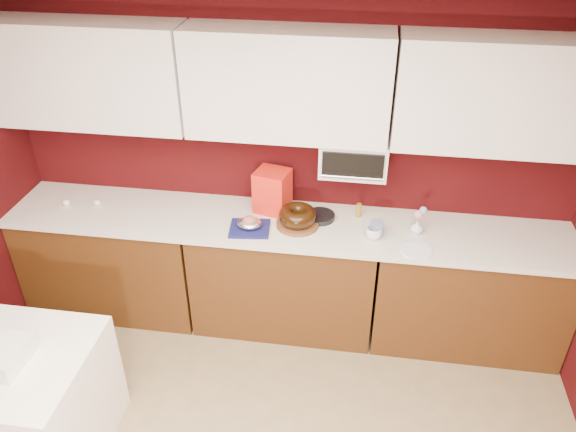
% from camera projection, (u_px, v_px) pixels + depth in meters
% --- Properties ---
extents(ceiling, '(4.00, 4.50, 0.02)m').
position_uv_depth(ceiling, '(168.00, 108.00, 1.46)').
color(ceiling, white).
rests_on(ceiling, wall_back).
extents(wall_back, '(4.00, 0.02, 2.50)m').
position_uv_depth(wall_back, '(291.00, 158.00, 4.01)').
color(wall_back, '#380709').
rests_on(wall_back, floor).
extents(base_cabinet_left, '(1.31, 0.58, 0.86)m').
position_uv_depth(base_cabinet_left, '(115.00, 259.00, 4.36)').
color(base_cabinet_left, '#49290E').
rests_on(base_cabinet_left, floor).
extents(base_cabinet_center, '(1.31, 0.58, 0.86)m').
position_uv_depth(base_cabinet_center, '(285.00, 275.00, 4.19)').
color(base_cabinet_center, '#49290E').
rests_on(base_cabinet_center, floor).
extents(base_cabinet_right, '(1.31, 0.58, 0.86)m').
position_uv_depth(base_cabinet_right, '(468.00, 292.00, 4.03)').
color(base_cabinet_right, '#49290E').
rests_on(base_cabinet_right, floor).
extents(countertop, '(4.00, 0.62, 0.04)m').
position_uv_depth(countertop, '(284.00, 225.00, 3.95)').
color(countertop, silver).
rests_on(countertop, base_cabinet_center).
extents(upper_cabinet_left, '(1.31, 0.33, 0.70)m').
position_uv_depth(upper_cabinet_left, '(89.00, 75.00, 3.72)').
color(upper_cabinet_left, white).
rests_on(upper_cabinet_left, wall_back).
extents(upper_cabinet_center, '(1.31, 0.33, 0.70)m').
position_uv_depth(upper_cabinet_center, '(287.00, 85.00, 3.55)').
color(upper_cabinet_center, white).
rests_on(upper_cabinet_center, wall_back).
extents(upper_cabinet_right, '(1.31, 0.33, 0.70)m').
position_uv_depth(upper_cabinet_right, '(505.00, 96.00, 3.39)').
color(upper_cabinet_right, white).
rests_on(upper_cabinet_right, wall_back).
extents(toaster_oven, '(0.45, 0.30, 0.25)m').
position_uv_depth(toaster_oven, '(354.00, 155.00, 3.77)').
color(toaster_oven, white).
rests_on(toaster_oven, upper_cabinet_center).
extents(toaster_oven_door, '(0.40, 0.02, 0.18)m').
position_uv_depth(toaster_oven_door, '(353.00, 166.00, 3.63)').
color(toaster_oven_door, black).
rests_on(toaster_oven_door, toaster_oven).
extents(toaster_oven_handle, '(0.42, 0.02, 0.02)m').
position_uv_depth(toaster_oven_handle, '(352.00, 177.00, 3.66)').
color(toaster_oven_handle, silver).
rests_on(toaster_oven_handle, toaster_oven).
extents(dining_table, '(1.00, 0.80, 0.75)m').
position_uv_depth(dining_table, '(13.00, 402.00, 3.28)').
color(dining_table, white).
rests_on(dining_table, floor).
extents(cake_base, '(0.38, 0.38, 0.03)m').
position_uv_depth(cake_base, '(297.00, 224.00, 3.90)').
color(cake_base, brown).
rests_on(cake_base, countertop).
extents(bundt_cake, '(0.34, 0.34, 0.11)m').
position_uv_depth(bundt_cake, '(298.00, 216.00, 3.86)').
color(bundt_cake, black).
rests_on(bundt_cake, cake_base).
extents(navy_towel, '(0.29, 0.26, 0.02)m').
position_uv_depth(navy_towel, '(250.00, 229.00, 3.86)').
color(navy_towel, '#161953').
rests_on(navy_towel, countertop).
extents(foil_ham_nest, '(0.20, 0.18, 0.06)m').
position_uv_depth(foil_ham_nest, '(249.00, 223.00, 3.83)').
color(foil_ham_nest, white).
rests_on(foil_ham_nest, navy_towel).
extents(roasted_ham, '(0.11, 0.10, 0.06)m').
position_uv_depth(roasted_ham, '(249.00, 220.00, 3.82)').
color(roasted_ham, '#B76154').
rests_on(roasted_ham, foil_ham_nest).
extents(pandoro_box, '(0.27, 0.26, 0.31)m').
position_uv_depth(pandoro_box, '(272.00, 191.00, 4.00)').
color(pandoro_box, red).
rests_on(pandoro_box, countertop).
extents(dark_pan, '(0.21, 0.21, 0.04)m').
position_uv_depth(dark_pan, '(320.00, 216.00, 3.97)').
color(dark_pan, black).
rests_on(dark_pan, countertop).
extents(coffee_mug, '(0.12, 0.12, 0.10)m').
position_uv_depth(coffee_mug, '(374.00, 232.00, 3.75)').
color(coffee_mug, white).
rests_on(coffee_mug, countertop).
extents(blue_jar, '(0.10, 0.10, 0.11)m').
position_uv_depth(blue_jar, '(377.00, 229.00, 3.77)').
color(blue_jar, navy).
rests_on(blue_jar, countertop).
extents(flower_vase, '(0.09, 0.09, 0.11)m').
position_uv_depth(flower_vase, '(417.00, 226.00, 3.80)').
color(flower_vase, silver).
rests_on(flower_vase, countertop).
extents(flower_pink, '(0.06, 0.06, 0.06)m').
position_uv_depth(flower_pink, '(419.00, 214.00, 3.75)').
color(flower_pink, pink).
rests_on(flower_pink, flower_vase).
extents(flower_blue, '(0.05, 0.05, 0.05)m').
position_uv_depth(flower_blue, '(423.00, 210.00, 3.75)').
color(flower_blue, '#7E91CA').
rests_on(flower_blue, flower_vase).
extents(china_plate, '(0.22, 0.22, 0.01)m').
position_uv_depth(china_plate, '(417.00, 250.00, 3.65)').
color(china_plate, white).
rests_on(china_plate, countertop).
extents(amber_bottle, '(0.05, 0.05, 0.10)m').
position_uv_depth(amber_bottle, '(359.00, 210.00, 3.98)').
color(amber_bottle, olive).
rests_on(amber_bottle, countertop).
extents(egg_left, '(0.07, 0.06, 0.04)m').
position_uv_depth(egg_left, '(66.00, 203.00, 4.13)').
color(egg_left, white).
rests_on(egg_left, countertop).
extents(egg_right, '(0.07, 0.06, 0.05)m').
position_uv_depth(egg_right, '(97.00, 203.00, 4.13)').
color(egg_right, silver).
rests_on(egg_right, countertop).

